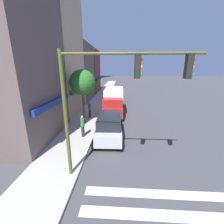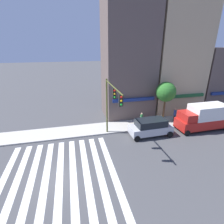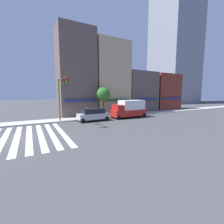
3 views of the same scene
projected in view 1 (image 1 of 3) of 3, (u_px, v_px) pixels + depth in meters
The scene contains 7 objects.
storefront_row at pixel (63, 60), 19.72m from camera, with size 30.40×5.30×15.92m.
traffic_signal at pixel (112, 90), 6.54m from camera, with size 0.32×5.99×6.30m.
suv_silver at pixel (109, 126), 11.99m from camera, with size 4.75×2.12×1.94m.
box_truck_red at pixel (114, 101), 18.27m from camera, with size 6.23×2.42×3.04m.
pedestrian_green_top at pixel (83, 126), 11.92m from camera, with size 0.32×0.32×1.77m.
pedestrian_blue_shirt at pixel (90, 109), 16.52m from camera, with size 0.32×0.32×1.77m.
street_tree at pixel (83, 83), 14.22m from camera, with size 2.46×2.46×5.23m.
Camera 1 is at (-1.43, 3.81, 5.56)m, focal length 24.00 mm.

